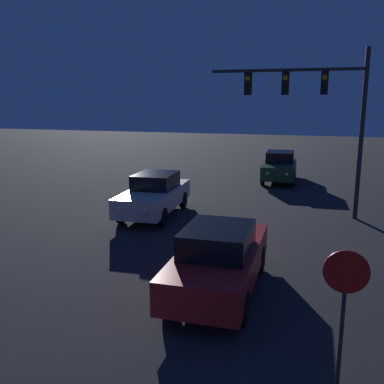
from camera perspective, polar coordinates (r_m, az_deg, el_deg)
The scene contains 5 objects.
car_near at distance 10.68m, azimuth 3.64°, elevation -8.81°, with size 1.96×4.92×1.72m.
car_mid at distance 17.74m, azimuth -5.03°, elevation -0.32°, with size 2.08×4.96×1.72m.
car_far at distance 25.73m, azimuth 11.62°, elevation 3.38°, with size 2.06×4.95×1.72m.
traffic_signal_mast at distance 17.88m, azimuth 16.30°, elevation 11.36°, with size 6.08×0.30×6.64m.
stop_sign at distance 7.44m, azimuth 19.68°, elevation -12.52°, with size 0.72×0.07×2.38m.
Camera 1 is at (4.25, 0.34, 4.68)m, focal length 40.00 mm.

